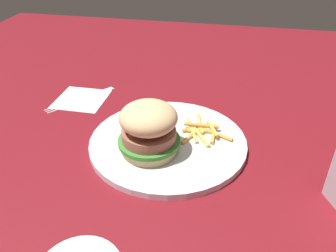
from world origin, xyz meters
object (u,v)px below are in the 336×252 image
fries_pile (202,130)px  napkin (81,99)px  plate (168,142)px  fork (80,98)px  sandwich (149,128)px

fries_pile → napkin: bearing=-108.7°
plate → fries_pile: (-0.04, 0.06, 0.01)m
plate → fries_pile: 0.07m
fork → napkin: bearing=142.9°
fork → fries_pile: bearing=71.6°
sandwich → napkin: 0.27m
sandwich → fork: (-0.17, -0.21, -0.05)m
sandwich → plate: bearing=146.6°
sandwich → fries_pile: size_ratio=1.00×
plate → fork: 0.27m
napkin → fork: fork is taller
plate → napkin: 0.27m
plate → fries_pile: bearing=121.7°
napkin → plate: bearing=59.8°
fork → sandwich: bearing=50.2°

